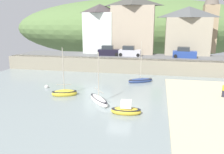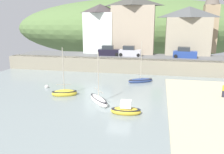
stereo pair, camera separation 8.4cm
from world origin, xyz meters
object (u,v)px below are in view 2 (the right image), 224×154
object	(u,v)px
person_on_slipway	(224,90)
parked_car_by_wall	(130,52)
sailboat_blue_trim	(126,110)
dinghy_open_wooden	(99,100)
waterfront_building_centre	(133,25)
sailboat_tall_mast	(141,80)
waterfront_building_left	(100,28)
parked_car_end_of_row	(185,53)
sailboat_far_left	(64,93)
parked_car_near_slipway	(109,51)
mooring_buoy	(47,87)
waterfront_building_right	(188,30)
church_with_spire	(211,17)

from	to	relation	value
person_on_slipway	parked_car_by_wall	bearing A→B (deg)	130.42
sailboat_blue_trim	dinghy_open_wooden	bearing A→B (deg)	140.57
waterfront_building_centre	sailboat_tall_mast	distance (m)	16.73
waterfront_building_centre	dinghy_open_wooden	world-z (taller)	waterfront_building_centre
waterfront_building_left	parked_car_end_of_row	xyz separation A→B (m)	(16.86, -4.50, -4.23)
sailboat_far_left	parked_car_near_slipway	world-z (taller)	sailboat_far_left
waterfront_building_centre	mooring_buoy	world-z (taller)	waterfront_building_centre
waterfront_building_right	sailboat_tall_mast	world-z (taller)	waterfront_building_right
waterfront_building_centre	sailboat_far_left	world-z (taller)	waterfront_building_centre
church_with_spire	parked_car_near_slipway	distance (m)	22.22
sailboat_blue_trim	person_on_slipway	distance (m)	12.60
sailboat_tall_mast	mooring_buoy	distance (m)	13.44
parked_car_near_slipway	parked_car_end_of_row	xyz separation A→B (m)	(14.05, 0.00, 0.00)
waterfront_building_right	waterfront_building_centre	bearing A→B (deg)	180.00
dinghy_open_wooden	parked_car_end_of_row	world-z (taller)	dinghy_open_wooden
sailboat_tall_mast	mooring_buoy	bearing A→B (deg)	176.42
waterfront_building_centre	person_on_slipway	distance (m)	24.79
waterfront_building_left	church_with_spire	size ratio (longest dim) A/B	0.71
church_with_spire	sailboat_blue_trim	size ratio (longest dim) A/B	4.61
sailboat_blue_trim	person_on_slipway	size ratio (longest dim) A/B	1.87
waterfront_building_right	mooring_buoy	distance (m)	29.18
waterfront_building_centre	parked_car_near_slipway	size ratio (longest dim) A/B	2.69
dinghy_open_wooden	parked_car_near_slipway	bearing A→B (deg)	150.52
waterfront_building_right	dinghy_open_wooden	distance (m)	27.88
waterfront_building_centre	person_on_slipway	world-z (taller)	waterfront_building_centre
sailboat_far_left	sailboat_tall_mast	bearing A→B (deg)	23.80
waterfront_building_right	sailboat_blue_trim	world-z (taller)	waterfront_building_right
parked_car_near_slipway	parked_car_by_wall	world-z (taller)	same
sailboat_blue_trim	mooring_buoy	distance (m)	13.57
waterfront_building_left	waterfront_building_centre	xyz separation A→B (m)	(6.94, -0.00, 0.69)
waterfront_building_left	waterfront_building_right	bearing A→B (deg)	-0.00
parked_car_by_wall	person_on_slipway	world-z (taller)	parked_car_by_wall
mooring_buoy	parked_car_end_of_row	bearing A→B (deg)	39.25
sailboat_tall_mast	parked_car_near_slipway	distance (m)	12.56
dinghy_open_wooden	parked_car_end_of_row	xyz separation A→B (m)	(10.72, 19.99, 2.87)
waterfront_building_right	sailboat_blue_trim	xyz separation A→B (m)	(-8.11, -26.86, -6.73)
church_with_spire	waterfront_building_right	bearing A→B (deg)	-139.68
church_with_spire	dinghy_open_wooden	size ratio (longest dim) A/B	2.40
sailboat_tall_mast	sailboat_far_left	distance (m)	11.85
sailboat_far_left	dinghy_open_wooden	world-z (taller)	sailboat_far_left
waterfront_building_left	waterfront_building_right	world-z (taller)	waterfront_building_left
waterfront_building_centre	sailboat_far_left	distance (m)	24.68
church_with_spire	sailboat_far_left	xyz separation A→B (m)	(-20.95, -26.75, -9.29)
sailboat_blue_trim	dinghy_open_wooden	xyz separation A→B (m)	(-3.36, 2.37, -0.03)
sailboat_far_left	person_on_slipway	bearing A→B (deg)	-11.60
sailboat_tall_mast	parked_car_near_slipway	world-z (taller)	sailboat_tall_mast
dinghy_open_wooden	sailboat_far_left	bearing A→B (deg)	-149.04
mooring_buoy	waterfront_building_centre	bearing A→B (deg)	65.37
person_on_slipway	mooring_buoy	bearing A→B (deg)	-179.18
dinghy_open_wooden	mooring_buoy	size ratio (longest dim) A/B	11.16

